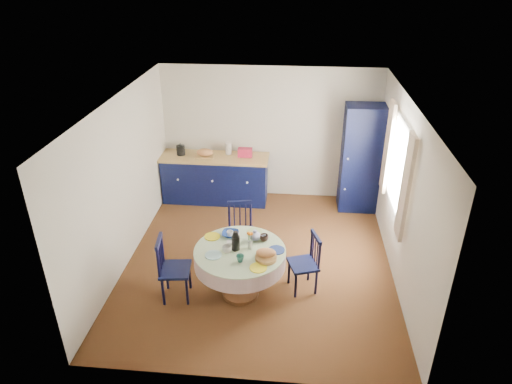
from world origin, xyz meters
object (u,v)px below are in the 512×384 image
kitchen_counter (215,178)px  mug_d (230,234)px  mug_c (264,238)px  dining_table (241,257)px  mug_b (240,258)px  cobalt_bowl (230,234)px  pantry_cabinet (361,159)px  chair_right (306,263)px  mug_a (227,249)px  chair_left (172,268)px  chair_far (241,231)px

kitchen_counter → mug_d: bearing=-75.0°
kitchen_counter → mug_d: kitchen_counter is taller
kitchen_counter → mug_c: (1.12, -2.47, 0.32)m
dining_table → mug_c: (0.29, 0.25, 0.17)m
mug_b → cobalt_bowl: size_ratio=0.44×
pantry_cabinet → mug_b: pantry_cabinet is taller
cobalt_bowl → chair_right: bearing=-6.3°
cobalt_bowl → mug_a: bearing=-88.3°
kitchen_counter → pantry_cabinet: pantry_cabinet is taller
pantry_cabinet → dining_table: 3.26m
pantry_cabinet → mug_a: size_ratio=15.73×
kitchen_counter → chair_left: 2.85m
pantry_cabinet → mug_c: size_ratio=16.63×
pantry_cabinet → mug_b: 3.44m
chair_far → mug_a: chair_far is taller
pantry_cabinet → chair_far: size_ratio=2.15×
pantry_cabinet → chair_right: 2.69m
pantry_cabinet → mug_c: pantry_cabinet is taller
mug_c → mug_b: bearing=-117.9°
dining_table → mug_a: dining_table is taller
kitchen_counter → chair_right: 3.03m
dining_table → mug_c: size_ratio=10.37×
mug_b → mug_d: 0.60m
dining_table → mug_d: (-0.18, 0.31, 0.16)m
chair_left → dining_table: bearing=-88.6°
chair_right → mug_b: size_ratio=8.52×
kitchen_counter → mug_c: bearing=-65.5°
chair_right → mug_d: size_ratio=9.29×
chair_far → cobalt_bowl: bearing=-107.6°
mug_c → cobalt_bowl: size_ratio=0.51×
mug_a → dining_table: bearing=20.8°
chair_left → mug_d: (0.73, 0.44, 0.31)m
mug_d → cobalt_bowl: (0.00, 0.02, -0.01)m
dining_table → mug_a: bearing=-159.2°
dining_table → mug_d: size_ratio=13.12×
mug_a → mug_d: bearing=92.2°
chair_right → mug_c: 0.68m
chair_left → chair_right: (1.79, 0.34, -0.04)m
kitchen_counter → chair_far: (0.71, -1.82, -0.00)m
mug_a → mug_d: 0.37m
kitchen_counter → chair_far: size_ratio=2.20×
mug_b → kitchen_counter: bearing=106.0°
dining_table → mug_c: bearing=40.6°
chair_right → mug_d: chair_right is taller
mug_b → mug_c: bearing=62.1°
mug_a → chair_far: bearing=86.7°
mug_c → mug_d: mug_c is taller
mug_c → chair_right: bearing=-3.7°
chair_right → mug_a: bearing=-93.7°
chair_right → mug_b: bearing=-79.8°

